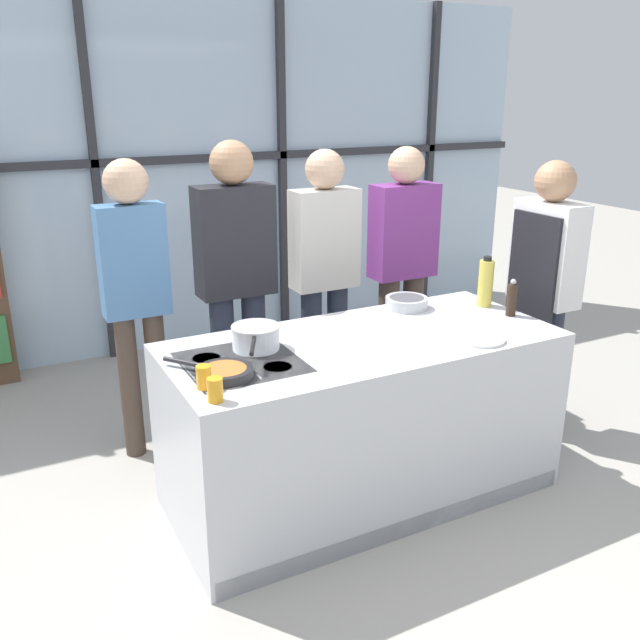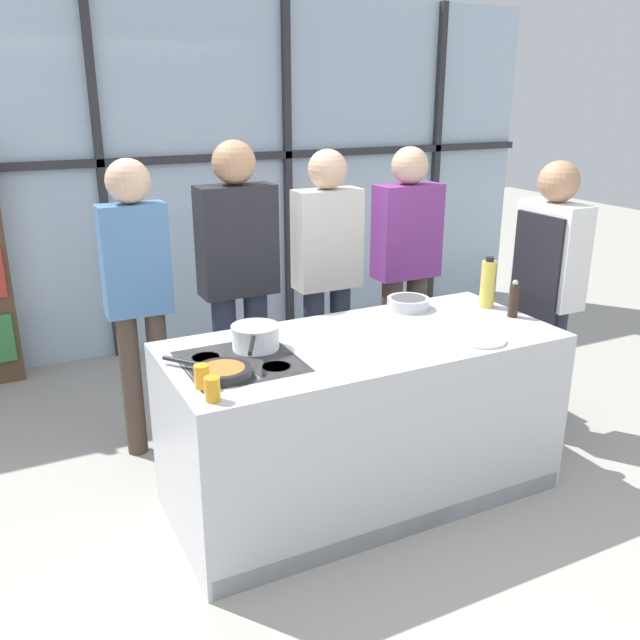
# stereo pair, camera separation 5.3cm
# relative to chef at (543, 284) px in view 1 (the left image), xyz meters

# --- Properties ---
(ground_plane) EXTENTS (18.00, 18.00, 0.00)m
(ground_plane) POSITION_rel_chef_xyz_m (-1.34, -0.14, -0.96)
(ground_plane) COLOR #ADA89E
(back_window_wall) EXTENTS (6.40, 0.10, 2.80)m
(back_window_wall) POSITION_rel_chef_xyz_m (-1.34, 2.54, 0.45)
(back_window_wall) COLOR silver
(back_window_wall) RESTS_ON ground_plane
(demo_island) EXTENTS (1.99, 0.87, 0.88)m
(demo_island) POSITION_rel_chef_xyz_m (-1.34, -0.15, -0.52)
(demo_island) COLOR silver
(demo_island) RESTS_ON ground_plane
(chef) EXTENTS (0.24, 0.43, 1.68)m
(chef) POSITION_rel_chef_xyz_m (0.00, 0.00, 0.00)
(chef) COLOR #232838
(chef) RESTS_ON ground_plane
(spectator_far_left) EXTENTS (0.36, 0.24, 1.72)m
(spectator_far_left) POSITION_rel_chef_xyz_m (-2.23, 0.84, 0.06)
(spectator_far_left) COLOR #47382D
(spectator_far_left) RESTS_ON ground_plane
(spectator_center_left) EXTENTS (0.46, 0.25, 1.80)m
(spectator_center_left) POSITION_rel_chef_xyz_m (-1.64, 0.84, 0.07)
(spectator_center_left) COLOR #232838
(spectator_center_left) RESTS_ON ground_plane
(spectator_center_right) EXTENTS (0.42, 0.24, 1.72)m
(spectator_center_right) POSITION_rel_chef_xyz_m (-1.04, 0.84, 0.03)
(spectator_center_right) COLOR #232838
(spectator_center_right) RESTS_ON ground_plane
(spectator_far_right) EXTENTS (0.45, 0.24, 1.72)m
(spectator_far_right) POSITION_rel_chef_xyz_m (-0.44, 0.84, 0.02)
(spectator_far_right) COLOR #47382D
(spectator_far_right) RESTS_ON ground_plane
(frying_pan) EXTENTS (0.33, 0.38, 0.04)m
(frying_pan) POSITION_rel_chef_xyz_m (-2.12, -0.26, -0.05)
(frying_pan) COLOR #232326
(frying_pan) RESTS_ON demo_island
(saucepan) EXTENTS (0.26, 0.40, 0.12)m
(saucepan) POSITION_rel_chef_xyz_m (-1.87, -0.02, -0.01)
(saucepan) COLOR silver
(saucepan) RESTS_ON demo_island
(white_plate) EXTENTS (0.25, 0.25, 0.01)m
(white_plate) POSITION_rel_chef_xyz_m (-0.84, -0.43, -0.07)
(white_plate) COLOR white
(white_plate) RESTS_ON demo_island
(mixing_bowl) EXTENTS (0.24, 0.24, 0.06)m
(mixing_bowl) POSITION_rel_chef_xyz_m (-0.86, 0.18, -0.04)
(mixing_bowl) COLOR silver
(mixing_bowl) RESTS_ON demo_island
(oil_bottle) EXTENTS (0.08, 0.08, 0.29)m
(oil_bottle) POSITION_rel_chef_xyz_m (-0.44, 0.01, 0.06)
(oil_bottle) COLOR #E0CC4C
(oil_bottle) RESTS_ON demo_island
(pepper_grinder) EXTENTS (0.05, 0.05, 0.21)m
(pepper_grinder) POSITION_rel_chef_xyz_m (-0.43, -0.20, 0.02)
(pepper_grinder) COLOR #332319
(pepper_grinder) RESTS_ON demo_island
(juice_glass_near) EXTENTS (0.06, 0.06, 0.10)m
(juice_glass_near) POSITION_rel_chef_xyz_m (-2.23, -0.48, -0.03)
(juice_glass_near) COLOR orange
(juice_glass_near) RESTS_ON demo_island
(juice_glass_far) EXTENTS (0.06, 0.06, 0.10)m
(juice_glass_far) POSITION_rel_chef_xyz_m (-2.23, -0.34, -0.03)
(juice_glass_far) COLOR orange
(juice_glass_far) RESTS_ON demo_island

